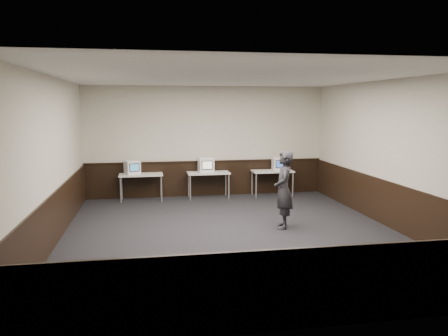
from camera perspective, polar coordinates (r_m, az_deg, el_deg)
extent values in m
plane|color=black|center=(9.19, 1.10, -8.54)|extent=(8.00, 8.00, 0.00)
plane|color=white|center=(8.82, 1.16, 11.80)|extent=(8.00, 8.00, 0.00)
plane|color=#BDB8A6|center=(12.79, -2.32, 3.49)|extent=(7.00, 0.00, 7.00)
plane|color=#BDB8A6|center=(5.04, 9.90, -3.85)|extent=(7.00, 0.00, 7.00)
plane|color=#BDB8A6|center=(8.89, -21.62, 0.86)|extent=(0.00, 8.00, 8.00)
plane|color=#BDB8A6|center=(10.13, 20.96, 1.73)|extent=(0.00, 8.00, 8.00)
cube|color=black|center=(12.91, -2.28, -1.39)|extent=(6.98, 0.04, 1.00)
cube|color=black|center=(5.40, 9.53, -15.31)|extent=(6.98, 0.04, 1.00)
cube|color=black|center=(9.08, -21.13, -6.04)|extent=(0.04, 7.98, 1.00)
cube|color=black|center=(10.29, 20.55, -4.37)|extent=(0.04, 7.98, 1.00)
cube|color=black|center=(12.81, -2.28, 0.89)|extent=(6.98, 0.06, 0.04)
cube|color=beige|center=(12.39, -10.79, -0.86)|extent=(1.20, 0.60, 0.04)
cylinder|color=#999999|center=(12.23, -13.34, -2.84)|extent=(0.04, 0.04, 0.71)
cylinder|color=#999999|center=(12.21, -8.17, -2.72)|extent=(0.04, 0.04, 0.71)
cylinder|color=#999999|center=(12.72, -13.21, -2.41)|extent=(0.04, 0.04, 0.71)
cylinder|color=#999999|center=(12.70, -8.25, -2.29)|extent=(0.04, 0.04, 0.71)
cube|color=beige|center=(12.50, -2.05, -0.64)|extent=(1.20, 0.60, 0.04)
cylinder|color=#999999|center=(12.26, -4.43, -2.61)|extent=(0.04, 0.04, 0.71)
cylinder|color=#999999|center=(12.41, 0.64, -2.46)|extent=(0.04, 0.04, 0.71)
cylinder|color=#999999|center=(12.75, -4.65, -2.20)|extent=(0.04, 0.04, 0.71)
cylinder|color=#999999|center=(12.89, 0.23, -2.05)|extent=(0.04, 0.04, 0.71)
cube|color=beige|center=(12.90, 6.34, -0.41)|extent=(1.20, 0.60, 0.04)
cylinder|color=#999999|center=(12.58, 4.22, -2.33)|extent=(0.04, 0.04, 0.71)
cylinder|color=#999999|center=(12.89, 8.98, -2.16)|extent=(0.04, 0.04, 0.71)
cylinder|color=#999999|center=(13.05, 3.69, -1.94)|extent=(0.04, 0.04, 0.71)
cylinder|color=#999999|center=(13.35, 8.28, -1.78)|extent=(0.04, 0.04, 0.71)
cube|color=white|center=(12.39, -11.90, 0.09)|extent=(0.49, 0.50, 0.38)
cube|color=black|center=(12.20, -11.61, 0.06)|extent=(0.27, 0.11, 0.23)
cube|color=teal|center=(12.19, -11.60, 0.06)|extent=(0.23, 0.09, 0.19)
cube|color=white|center=(12.48, -2.38, 0.41)|extent=(0.44, 0.46, 0.42)
cube|color=black|center=(12.26, -2.20, 0.37)|extent=(0.31, 0.03, 0.25)
cube|color=beige|center=(12.25, -2.19, 0.37)|extent=(0.27, 0.02, 0.21)
cube|color=white|center=(12.93, 7.21, 0.55)|extent=(0.41, 0.43, 0.38)
cube|color=black|center=(12.73, 7.41, 0.51)|extent=(0.29, 0.04, 0.23)
cube|color=#344E9C|center=(12.72, 7.42, 0.51)|extent=(0.25, 0.02, 0.19)
imported|color=#232227|center=(9.49, 7.79, -2.84)|extent=(0.55, 0.70, 1.68)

